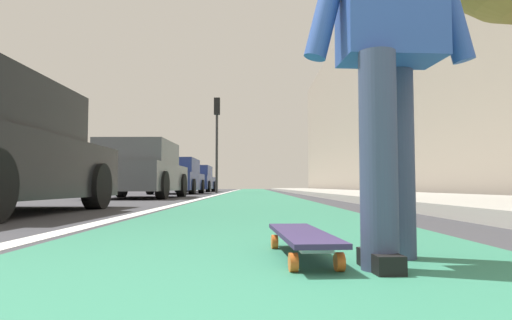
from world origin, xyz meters
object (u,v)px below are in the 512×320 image
Objects in this scene: skateboard at (302,237)px; traffic_light at (217,127)px; parked_car_mid at (140,171)px; parked_car_far at (177,177)px; skater_person at (389,33)px; parked_car_end at (196,180)px.

skateboard is 0.19× the size of traffic_light.
parked_car_mid is 0.93× the size of parked_car_far.
skateboard is 0.52× the size of skater_person.
parked_car_end is at bearing 8.30° from skateboard.
skateboard is at bearing -161.97° from parked_car_mid.
traffic_light is (9.14, -1.32, 2.38)m from parked_car_mid.
parked_car_end reaches higher than skateboard.
skateboard is at bearing 66.62° from skater_person.
skater_person is 10.67m from parked_car_mid.
skateboard is 19.38m from traffic_light.
skateboard is 10.44m from parked_car_mid.
parked_car_far is (6.76, 0.13, -0.03)m from parked_car_mid.
parked_car_end is 5.16m from traffic_light.
skateboard is 0.19× the size of parked_car_end.
traffic_light is (19.20, 2.25, 2.17)m from skater_person.
traffic_light is at bearing -8.21° from parked_car_mid.
parked_car_end is at bearing 9.07° from skater_person.
skateboard is 0.20× the size of parked_car_far.
parked_car_far is 0.96× the size of traffic_light.
parked_car_mid is at bearing 19.55° from skater_person.
parked_car_end is (23.51, 3.75, -0.24)m from skater_person.
traffic_light reaches higher than skateboard.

